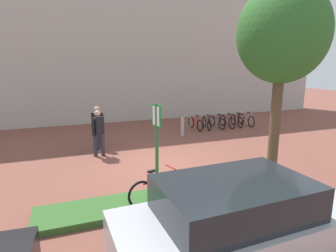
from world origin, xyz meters
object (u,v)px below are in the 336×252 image
object	(u,v)px
bike_rack_cluster	(222,121)
parking_sign_post	(157,140)
bike_at_sign	(158,188)
person_suited_dark	(98,125)
bollard_steel	(182,127)
person_suited_navy	(98,130)
tree_sidewalk	(282,35)
car_silver_sedan	(241,224)

from	to	relation	value
bike_rack_cluster	parking_sign_post	bearing A→B (deg)	-130.71
bike_at_sign	person_suited_dark	distance (m)	5.19
parking_sign_post	bollard_steel	bearing A→B (deg)	61.59
person_suited_navy	tree_sidewalk	bearing A→B (deg)	-44.88
person_suited_dark	person_suited_navy	bearing A→B (deg)	-95.50
tree_sidewalk	person_suited_navy	size ratio (longest dim) A/B	3.13
bike_at_sign	car_silver_sedan	world-z (taller)	car_silver_sedan
car_silver_sedan	person_suited_navy	bearing A→B (deg)	102.49
parking_sign_post	person_suited_navy	bearing A→B (deg)	101.50
parking_sign_post	person_suited_navy	size ratio (longest dim) A/B	1.43
tree_sidewalk	person_suited_navy	distance (m)	6.74
parking_sign_post	bike_rack_cluster	bearing A→B (deg)	49.29
person_suited_dark	bike_rack_cluster	bearing A→B (deg)	13.93
tree_sidewalk	bike_rack_cluster	xyz separation A→B (m)	(2.52, 6.87, -3.72)
tree_sidewalk	bike_at_sign	xyz separation A→B (m)	(-3.32, 0.13, -3.71)
tree_sidewalk	person_suited_navy	xyz separation A→B (m)	(-4.25, 4.23, -3.08)
tree_sidewalk	bike_at_sign	bearing A→B (deg)	177.80
parking_sign_post	person_suited_navy	distance (m)	4.37
bollard_steel	person_suited_dark	bearing A→B (deg)	-170.12
bike_at_sign	bollard_steel	bearing A→B (deg)	61.57
bollard_steel	person_suited_navy	bearing A→B (deg)	-157.64
person_suited_dark	person_suited_navy	xyz separation A→B (m)	(-0.09, -0.98, 0.00)
parking_sign_post	car_silver_sedan	bearing A→B (deg)	-75.86
bike_rack_cluster	bollard_steel	world-z (taller)	bollard_steel
bollard_steel	person_suited_navy	world-z (taller)	person_suited_navy
bike_rack_cluster	person_suited_dark	distance (m)	6.91
tree_sidewalk	car_silver_sedan	bearing A→B (deg)	-137.75
bollard_steel	bike_at_sign	bearing A→B (deg)	-118.43
tree_sidewalk	person_suited_dark	bearing A→B (deg)	128.58
bollard_steel	person_suited_navy	distance (m)	4.42
person_suited_dark	bollard_steel	bearing A→B (deg)	9.88
bike_at_sign	person_suited_navy	xyz separation A→B (m)	(-0.93, 4.11, 0.63)
person_suited_navy	bike_at_sign	bearing A→B (deg)	-77.26
tree_sidewalk	bollard_steel	bearing A→B (deg)	91.91
person_suited_dark	person_suited_navy	distance (m)	0.98
car_silver_sedan	bike_rack_cluster	bearing A→B (deg)	60.61
tree_sidewalk	bike_at_sign	world-z (taller)	tree_sidewalk
person_suited_navy	parking_sign_post	bearing A→B (deg)	-78.50
bike_at_sign	bike_rack_cluster	distance (m)	8.92
bollard_steel	person_suited_navy	xyz separation A→B (m)	(-4.05, -1.67, 0.53)
tree_sidewalk	car_silver_sedan	world-z (taller)	tree_sidewalk
person_suited_navy	car_silver_sedan	size ratio (longest dim) A/B	0.39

